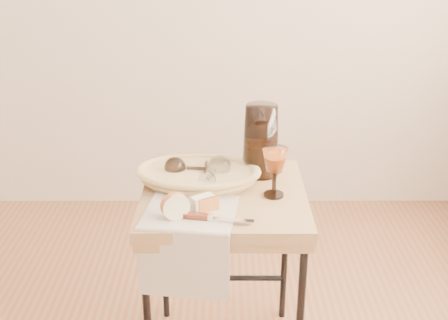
{
  "coord_description": "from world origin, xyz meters",
  "views": [
    {
      "loc": [
        0.46,
        -1.09,
        1.47
      ],
      "look_at": [
        0.46,
        0.53,
        0.79
      ],
      "focal_mm": 45.4,
      "sensor_mm": 36.0,
      "label": 1
    }
  ],
  "objects_px": {
    "wine_goblet": "(275,172)",
    "apple_half": "(174,205)",
    "side_table": "(224,280)",
    "tea_towel": "(190,212)",
    "table_knife": "(214,217)",
    "goblet_lying_a": "(188,168)",
    "bread_basket": "(198,176)",
    "pitcher": "(261,140)",
    "goblet_lying_b": "(215,172)"
  },
  "relations": [
    {
      "from": "bread_basket",
      "to": "goblet_lying_a",
      "type": "bearing_deg",
      "value": 156.7
    },
    {
      "from": "side_table",
      "to": "table_knife",
      "type": "height_order",
      "value": "table_knife"
    },
    {
      "from": "tea_towel",
      "to": "goblet_lying_b",
      "type": "distance_m",
      "value": 0.2
    },
    {
      "from": "side_table",
      "to": "table_knife",
      "type": "xyz_separation_m",
      "value": [
        -0.03,
        -0.2,
        0.35
      ]
    },
    {
      "from": "bread_basket",
      "to": "goblet_lying_b",
      "type": "distance_m",
      "value": 0.06
    },
    {
      "from": "side_table",
      "to": "pitcher",
      "type": "height_order",
      "value": "pitcher"
    },
    {
      "from": "pitcher",
      "to": "apple_half",
      "type": "distance_m",
      "value": 0.43
    },
    {
      "from": "wine_goblet",
      "to": "apple_half",
      "type": "distance_m",
      "value": 0.34
    },
    {
      "from": "side_table",
      "to": "goblet_lying_a",
      "type": "xyz_separation_m",
      "value": [
        -0.12,
        0.08,
        0.38
      ]
    },
    {
      "from": "side_table",
      "to": "pitcher",
      "type": "relative_size",
      "value": 2.35
    },
    {
      "from": "goblet_lying_b",
      "to": "apple_half",
      "type": "xyz_separation_m",
      "value": [
        -0.11,
        -0.22,
        -0.01
      ]
    },
    {
      "from": "bread_basket",
      "to": "goblet_lying_b",
      "type": "height_order",
      "value": "goblet_lying_b"
    },
    {
      "from": "pitcher",
      "to": "apple_half",
      "type": "xyz_separation_m",
      "value": [
        -0.27,
        -0.32,
        -0.08
      ]
    },
    {
      "from": "tea_towel",
      "to": "goblet_lying_a",
      "type": "relative_size",
      "value": 2.27
    },
    {
      "from": "bread_basket",
      "to": "apple_half",
      "type": "relative_size",
      "value": 4.25
    },
    {
      "from": "goblet_lying_a",
      "to": "goblet_lying_b",
      "type": "xyz_separation_m",
      "value": [
        0.09,
        -0.04,
        0.0
      ]
    },
    {
      "from": "side_table",
      "to": "table_knife",
      "type": "distance_m",
      "value": 0.4
    },
    {
      "from": "tea_towel",
      "to": "table_knife",
      "type": "bearing_deg",
      "value": -30.47
    },
    {
      "from": "goblet_lying_a",
      "to": "table_knife",
      "type": "distance_m",
      "value": 0.29
    },
    {
      "from": "goblet_lying_a",
      "to": "table_knife",
      "type": "height_order",
      "value": "goblet_lying_a"
    },
    {
      "from": "goblet_lying_a",
      "to": "bread_basket",
      "type": "bearing_deg",
      "value": 160.23
    },
    {
      "from": "bread_basket",
      "to": "table_knife",
      "type": "bearing_deg",
      "value": -74.91
    },
    {
      "from": "side_table",
      "to": "goblet_lying_a",
      "type": "bearing_deg",
      "value": 145.02
    },
    {
      "from": "table_knife",
      "to": "pitcher",
      "type": "bearing_deg",
      "value": 75.37
    },
    {
      "from": "goblet_lying_b",
      "to": "pitcher",
      "type": "bearing_deg",
      "value": -34.69
    },
    {
      "from": "goblet_lying_b",
      "to": "apple_half",
      "type": "relative_size",
      "value": 1.49
    },
    {
      "from": "pitcher",
      "to": "apple_half",
      "type": "relative_size",
      "value": 3.32
    },
    {
      "from": "goblet_lying_b",
      "to": "side_table",
      "type": "bearing_deg",
      "value": -123.58
    },
    {
      "from": "bread_basket",
      "to": "pitcher",
      "type": "relative_size",
      "value": 1.28
    },
    {
      "from": "goblet_lying_a",
      "to": "apple_half",
      "type": "bearing_deg",
      "value": 90.96
    },
    {
      "from": "goblet_lying_a",
      "to": "wine_goblet",
      "type": "bearing_deg",
      "value": 165.09
    },
    {
      "from": "side_table",
      "to": "tea_towel",
      "type": "distance_m",
      "value": 0.38
    },
    {
      "from": "apple_half",
      "to": "side_table",
      "type": "bearing_deg",
      "value": 29.22
    },
    {
      "from": "side_table",
      "to": "tea_towel",
      "type": "xyz_separation_m",
      "value": [
        -0.1,
        -0.14,
        0.34
      ]
    },
    {
      "from": "pitcher",
      "to": "table_knife",
      "type": "relative_size",
      "value": 1.35
    },
    {
      "from": "pitcher",
      "to": "wine_goblet",
      "type": "bearing_deg",
      "value": -89.09
    },
    {
      "from": "tea_towel",
      "to": "goblet_lying_a",
      "type": "xyz_separation_m",
      "value": [
        -0.02,
        0.22,
        0.05
      ]
    },
    {
      "from": "pitcher",
      "to": "table_knife",
      "type": "distance_m",
      "value": 0.39
    },
    {
      "from": "bread_basket",
      "to": "pitcher",
      "type": "xyz_separation_m",
      "value": [
        0.21,
        0.08,
        0.1
      ]
    },
    {
      "from": "bread_basket",
      "to": "table_knife",
      "type": "xyz_separation_m",
      "value": [
        0.05,
        -0.26,
        -0.01
      ]
    },
    {
      "from": "side_table",
      "to": "tea_towel",
      "type": "bearing_deg",
      "value": -125.56
    },
    {
      "from": "bread_basket",
      "to": "table_knife",
      "type": "relative_size",
      "value": 1.73
    },
    {
      "from": "bread_basket",
      "to": "wine_goblet",
      "type": "xyz_separation_m",
      "value": [
        0.24,
        -0.09,
        0.06
      ]
    },
    {
      "from": "goblet_lying_b",
      "to": "apple_half",
      "type": "distance_m",
      "value": 0.25
    },
    {
      "from": "tea_towel",
      "to": "table_knife",
      "type": "height_order",
      "value": "table_knife"
    },
    {
      "from": "side_table",
      "to": "pitcher",
      "type": "xyz_separation_m",
      "value": [
        0.12,
        0.15,
        0.46
      ]
    },
    {
      "from": "bread_basket",
      "to": "pitcher",
      "type": "height_order",
      "value": "pitcher"
    },
    {
      "from": "goblet_lying_a",
      "to": "pitcher",
      "type": "distance_m",
      "value": 0.26
    },
    {
      "from": "bread_basket",
      "to": "apple_half",
      "type": "height_order",
      "value": "apple_half"
    },
    {
      "from": "wine_goblet",
      "to": "table_knife",
      "type": "height_order",
      "value": "wine_goblet"
    }
  ]
}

